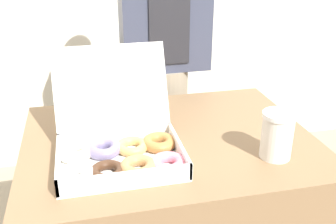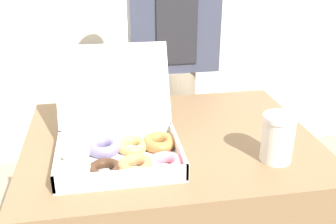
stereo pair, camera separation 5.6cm
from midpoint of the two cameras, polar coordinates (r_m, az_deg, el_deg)
The scene contains 3 objects.
donut_box at distance 1.09m, azimuth -5.72°, elevation -4.98°, with size 0.37×0.35×0.28m.
coffee_cup at distance 1.11m, azimuth 17.04°, elevation -3.63°, with size 0.09×0.09×0.13m.
person_customer at distance 1.65m, azimuth 1.68°, elevation 7.63°, with size 0.35×0.20×1.58m.
Camera 2 is at (-0.19, -1.06, 1.35)m, focal length 42.00 mm.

